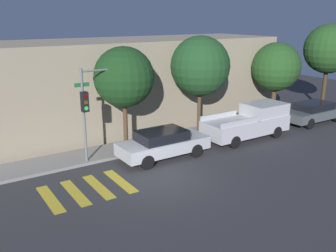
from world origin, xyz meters
The scene contains 12 objects.
ground_plane centered at (0.00, 0.00, 0.00)m, with size 60.00×60.00×0.00m, color #333335.
sidewalk centered at (0.00, 4.19, 0.07)m, with size 26.00×1.98×0.14m, color gray.
building_row centered at (0.00, 8.58, 2.69)m, with size 26.00×6.00×5.37m, color gray.
crosswalk centered at (-3.04, 0.80, 0.00)m, with size 3.42×2.60×0.00m.
traffic_light_pole centered at (-1.54, 3.37, 3.17)m, with size 2.35×0.56×4.53m.
sedan_near_corner centered at (1.43, 2.10, 0.76)m, with size 4.52×1.81×1.43m.
pickup_truck centered at (7.31, 2.10, 0.95)m, with size 5.21×1.96×1.91m.
sedan_middle centered at (13.12, 2.10, 0.74)m, with size 4.67×1.81×1.36m.
tree_near_corner centered at (0.44, 4.14, 3.82)m, with size 3.03×3.03×5.35m.
tree_midblock centered at (5.21, 4.14, 4.05)m, with size 3.36×3.36×5.74m.
tree_far_end centered at (11.50, 4.14, 3.54)m, with size 3.18×3.18×5.15m.
tree_behind_truck centered at (16.93, 4.14, 4.45)m, with size 3.54×3.54×6.24m.
Camera 1 is at (-7.81, -12.53, 6.74)m, focal length 40.00 mm.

